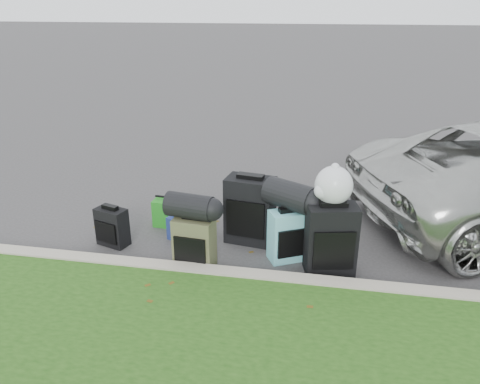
% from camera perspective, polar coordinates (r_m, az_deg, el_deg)
% --- Properties ---
extents(ground, '(120.00, 120.00, 0.00)m').
position_cam_1_polar(ground, '(5.91, 0.61, -5.74)').
color(ground, '#383535').
rests_on(ground, ground).
extents(curb, '(120.00, 0.18, 0.15)m').
position_cam_1_polar(curb, '(5.02, -1.37, -10.26)').
color(curb, '#9E937F').
rests_on(curb, ground).
extents(suitcase_small_black, '(0.42, 0.31, 0.47)m').
position_cam_1_polar(suitcase_small_black, '(5.89, -15.31, -4.12)').
color(suitcase_small_black, black).
rests_on(suitcase_small_black, ground).
extents(suitcase_large_black_left, '(0.62, 0.43, 0.83)m').
position_cam_1_polar(suitcase_large_black_left, '(5.70, 1.24, -2.21)').
color(suitcase_large_black_left, black).
rests_on(suitcase_large_black_left, ground).
extents(suitcase_olive, '(0.46, 0.31, 0.60)m').
position_cam_1_polar(suitcase_olive, '(5.21, -5.57, -6.19)').
color(suitcase_olive, '#3F4128').
rests_on(suitcase_olive, ground).
extents(suitcase_teal, '(0.49, 0.42, 0.60)m').
position_cam_1_polar(suitcase_teal, '(5.37, 5.86, -5.30)').
color(suitcase_teal, '#539BA5').
rests_on(suitcase_teal, ground).
extents(suitcase_large_black_right, '(0.58, 0.42, 0.79)m').
position_cam_1_polar(suitcase_large_black_right, '(5.14, 11.00, -5.72)').
color(suitcase_large_black_right, black).
rests_on(suitcase_large_black_right, ground).
extents(tote_green, '(0.33, 0.27, 0.36)m').
position_cam_1_polar(tote_green, '(6.27, -8.92, -2.45)').
color(tote_green, '#1E811C').
rests_on(tote_green, ground).
extents(tote_navy, '(0.33, 0.30, 0.30)m').
position_cam_1_polar(tote_navy, '(5.90, -7.25, -4.36)').
color(tote_navy, navy).
rests_on(tote_navy, ground).
extents(duffel_left, '(0.55, 0.35, 0.28)m').
position_cam_1_polar(duffel_left, '(5.04, -6.17, -1.73)').
color(duffel_left, black).
rests_on(duffel_left, suitcase_olive).
extents(duffel_right, '(0.66, 0.56, 0.32)m').
position_cam_1_polar(duffel_right, '(5.25, 6.12, -0.43)').
color(duffel_right, black).
rests_on(duffel_right, suitcase_teal).
extents(trash_bag, '(0.40, 0.40, 0.40)m').
position_cam_1_polar(trash_bag, '(4.97, 11.36, 0.79)').
color(trash_bag, silver).
rests_on(trash_bag, suitcase_large_black_right).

